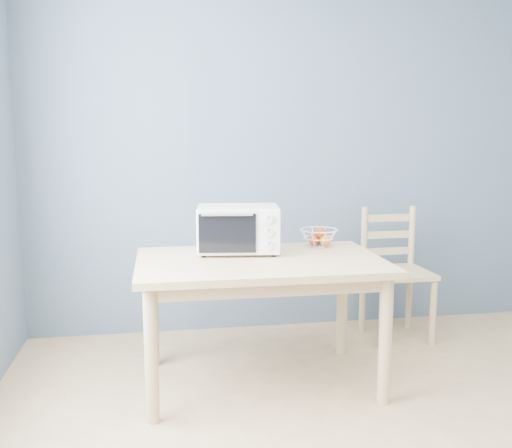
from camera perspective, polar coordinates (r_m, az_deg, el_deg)
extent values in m
cube|color=slate|center=(4.28, 4.38, 6.82)|extent=(4.00, 0.01, 2.60)
cube|color=#DFBE86|center=(3.27, 0.41, -3.84)|extent=(1.40, 0.90, 0.04)
cylinder|color=#DFBE86|center=(2.98, -10.43, -12.81)|extent=(0.07, 0.07, 0.71)
cylinder|color=#DFBE86|center=(3.20, 12.81, -11.33)|extent=(0.07, 0.07, 0.71)
cylinder|color=#DFBE86|center=(3.68, -10.29, -8.59)|extent=(0.07, 0.07, 0.71)
cylinder|color=#DFBE86|center=(3.86, 8.61, -7.71)|extent=(0.07, 0.07, 0.71)
cube|color=white|center=(3.41, -1.80, -0.42)|extent=(0.52, 0.38, 0.27)
cube|color=black|center=(3.41, -2.88, -0.47)|extent=(0.34, 0.31, 0.21)
cube|color=black|center=(3.24, -2.89, -0.95)|extent=(0.32, 0.05, 0.22)
cylinder|color=silver|center=(3.21, -2.90, 0.93)|extent=(0.29, 0.05, 0.01)
cube|color=white|center=(3.26, 1.25, -0.84)|extent=(0.13, 0.02, 0.25)
cylinder|color=black|center=(3.32, -5.27, -3.20)|extent=(0.03, 0.03, 0.02)
cylinder|color=black|center=(3.32, 1.75, -3.14)|extent=(0.03, 0.03, 0.02)
cylinder|color=black|center=(3.56, -5.09, -2.38)|extent=(0.03, 0.03, 0.02)
cylinder|color=black|center=(3.56, 1.45, -2.33)|extent=(0.03, 0.03, 0.02)
cylinder|color=silver|center=(3.24, 1.27, 0.43)|extent=(0.05, 0.02, 0.05)
cylinder|color=silver|center=(3.25, 1.27, -0.88)|extent=(0.05, 0.02, 0.05)
cylinder|color=silver|center=(3.26, 1.26, -2.18)|extent=(0.05, 0.02, 0.05)
torus|color=white|center=(3.62, 6.28, -0.57)|extent=(0.27, 0.27, 0.01)
torus|color=white|center=(3.63, 6.26, -1.38)|extent=(0.21, 0.21, 0.01)
torus|color=white|center=(3.64, 6.25, -2.18)|extent=(0.13, 0.13, 0.01)
sphere|color=red|center=(3.63, 5.72, -1.59)|extent=(0.08, 0.08, 0.08)
sphere|color=orange|center=(3.63, 6.91, -1.66)|extent=(0.07, 0.07, 0.07)
sphere|color=#FB9761|center=(3.68, 6.13, -1.51)|extent=(0.07, 0.07, 0.07)
sphere|color=red|center=(3.62, 6.44, -0.87)|extent=(0.07, 0.07, 0.07)
cube|color=#DFBE86|center=(4.19, 13.98, -4.76)|extent=(0.44, 0.44, 0.03)
cylinder|color=#DFBE86|center=(4.02, 12.49, -8.97)|extent=(0.05, 0.05, 0.47)
cylinder|color=#DFBE86|center=(4.17, 17.27, -8.49)|extent=(0.05, 0.05, 0.47)
cylinder|color=#DFBE86|center=(4.35, 10.57, -7.54)|extent=(0.05, 0.05, 0.47)
cylinder|color=#DFBE86|center=(4.49, 15.06, -7.16)|extent=(0.05, 0.05, 0.47)
cylinder|color=#DFBE86|center=(4.24, 10.75, -1.47)|extent=(0.05, 0.05, 0.47)
cylinder|color=#DFBE86|center=(4.39, 15.31, -1.29)|extent=(0.05, 0.05, 0.47)
cube|color=#DFBE86|center=(4.33, 13.02, -2.67)|extent=(0.37, 0.02, 0.05)
cube|color=#DFBE86|center=(4.31, 13.08, -1.04)|extent=(0.37, 0.02, 0.05)
cube|color=#DFBE86|center=(4.29, 13.14, 0.60)|extent=(0.37, 0.02, 0.05)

